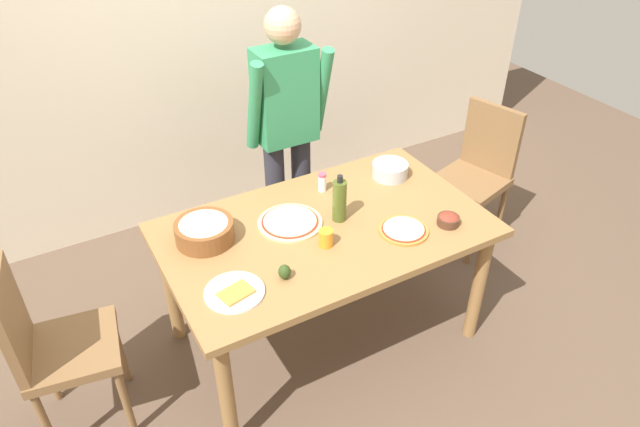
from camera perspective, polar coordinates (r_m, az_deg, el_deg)
ground at (r=3.37m, az=0.43°, el=-11.73°), size 8.00×8.00×0.00m
wall_back at (r=3.94m, az=-11.65°, el=17.43°), size 5.60×0.10×2.60m
dining_table at (r=2.92m, az=0.48°, el=-2.75°), size 1.60×0.96×0.76m
person_cook at (r=3.41m, az=-3.32°, el=8.62°), size 0.49×0.25×1.62m
chair_wooden_left at (r=2.85m, az=-24.91°, el=-11.51°), size 0.46×0.46×0.95m
chair_wooden_right at (r=3.89m, az=15.27°, el=4.24°), size 0.49×0.49×0.95m
pizza_raw_on_board at (r=2.88m, az=-2.97°, el=-0.85°), size 0.32×0.32×0.02m
pizza_cooked_on_tray at (r=2.86m, az=8.22°, el=-1.60°), size 0.24×0.24×0.02m
plate_with_slice at (r=2.52m, az=-8.39°, el=-7.67°), size 0.26×0.26×0.02m
popcorn_bowl at (r=2.80m, az=-11.32°, el=-1.58°), size 0.28×0.28×0.11m
mixing_bowl_steel at (r=3.26m, az=6.90°, el=4.28°), size 0.20×0.20×0.08m
small_sauce_bowl at (r=2.93m, az=12.52°, el=-0.59°), size 0.11×0.11×0.06m
olive_oil_bottle at (r=2.85m, az=1.93°, el=1.29°), size 0.07×0.07×0.26m
cup_orange at (r=2.72m, az=0.57°, el=-2.41°), size 0.07×0.07×0.08m
salt_shaker at (r=3.10m, az=0.23°, el=3.11°), size 0.04×0.04×0.11m
avocado at (r=2.55m, az=-3.51°, el=-5.75°), size 0.06×0.06×0.07m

